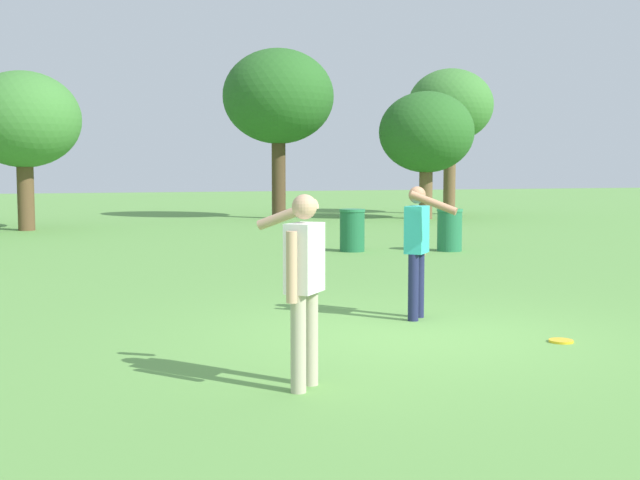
{
  "coord_description": "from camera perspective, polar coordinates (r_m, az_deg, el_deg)",
  "views": [
    {
      "loc": [
        -4.15,
        -8.1,
        1.84
      ],
      "look_at": [
        -0.7,
        1.05,
        1.0
      ],
      "focal_mm": 45.89,
      "sensor_mm": 36.0,
      "label": 1
    }
  ],
  "objects": [
    {
      "name": "trash_can_further_along",
      "position": [
        18.78,
        9.02,
        0.7
      ],
      "size": [
        0.59,
        0.59,
        0.96
      ],
      "color": "#237047",
      "rests_on": "ground"
    },
    {
      "name": "tree_slender_mid",
      "position": [
        31.26,
        -2.92,
        9.89
      ],
      "size": [
        4.19,
        4.19,
        6.39
      ],
      "color": "#4C3823",
      "rests_on": "ground"
    },
    {
      "name": "ground_plane",
      "position": [
        9.28,
        6.4,
        -6.55
      ],
      "size": [
        120.0,
        120.0,
        0.0
      ],
      "primitive_type": "plane",
      "color": "#609947"
    },
    {
      "name": "person_catcher",
      "position": [
        6.82,
        -1.2,
        -2.49
      ],
      "size": [
        0.48,
        0.84,
        1.64
      ],
      "color": "#B7AD93",
      "rests_on": "ground"
    },
    {
      "name": "tree_back_right",
      "position": [
        34.59,
        9.08,
        9.16
      ],
      "size": [
        3.52,
        3.52,
        6.0
      ],
      "color": "brown",
      "rests_on": "ground"
    },
    {
      "name": "frisbee",
      "position": [
        9.19,
        16.46,
        -6.77
      ],
      "size": [
        0.26,
        0.26,
        0.03
      ],
      "primitive_type": "cylinder",
      "color": "yellow",
      "rests_on": "ground"
    },
    {
      "name": "person_thrower",
      "position": [
        10.09,
        6.83,
        -0.12
      ],
      "size": [
        0.48,
        0.84,
        1.64
      ],
      "color": "#1E234C",
      "rests_on": "ground"
    },
    {
      "name": "trash_can_beside_table",
      "position": [
        18.48,
        2.26,
        0.69
      ],
      "size": [
        0.59,
        0.59,
        0.96
      ],
      "color": "#1E663D",
      "rests_on": "ground"
    },
    {
      "name": "tree_far_right",
      "position": [
        26.46,
        -19.97,
        7.83
      ],
      "size": [
        3.41,
        3.41,
        4.81
      ],
      "color": "brown",
      "rests_on": "ground"
    },
    {
      "name": "tree_back_left",
      "position": [
        31.04,
        7.43,
        7.42
      ],
      "size": [
        3.56,
        3.56,
        4.76
      ],
      "color": "brown",
      "rests_on": "ground"
    }
  ]
}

